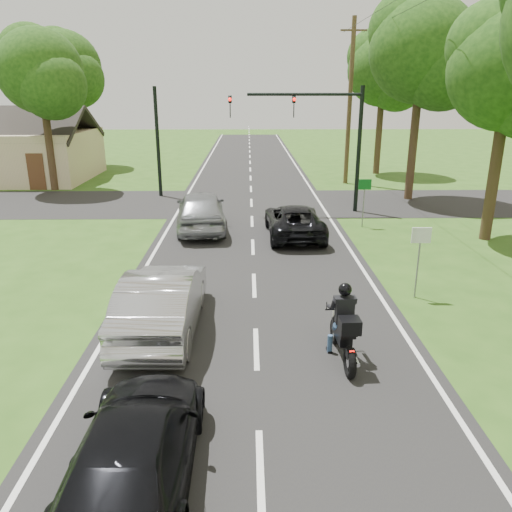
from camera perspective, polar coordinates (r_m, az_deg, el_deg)
The scene contains 18 objects.
ground at distance 11.92m, azimuth 0.02°, elevation -10.53°, with size 140.00×140.00×0.00m, color #2A5016.
road at distance 21.23m, azimuth -0.42°, elevation 2.64°, with size 8.00×100.00×0.01m, color black.
cross_road at distance 27.06m, azimuth -0.53°, elevation 6.09°, with size 60.00×7.00×0.01m, color black.
motorcycle_rider at distance 11.28m, azimuth 10.00°, elevation -8.43°, with size 0.61×2.15×1.85m.
dark_suv at distance 20.68m, azimuth 4.37°, elevation 4.06°, with size 2.18×4.73×1.32m, color black.
silver_sedan at distance 12.62m, azimuth -10.64°, elevation -5.03°, with size 1.71×4.89×1.61m, color #B2B3B8.
silver_suv at distance 21.70m, azimuth -6.31°, elevation 5.24°, with size 2.04×5.06×1.73m, color #95989C.
dark_car_behind at distance 8.24m, azimuth -13.55°, elevation -20.50°, with size 1.81×4.45×1.29m, color black.
traffic_signal at distance 24.74m, azimuth 7.48°, elevation 14.46°, with size 6.38×0.44×6.00m.
signal_pole_far at distance 29.01m, azimuth -11.16°, elevation 12.57°, with size 0.20×0.20×6.00m, color black.
utility_pole_far at distance 33.06m, azimuth 10.67°, elevation 16.90°, with size 1.60×0.28×10.00m.
sign_white at distance 14.87m, azimuth 18.26°, elevation 1.16°, with size 0.55×0.07×2.12m.
sign_green at distance 22.40m, azimuth 12.29°, elevation 7.24°, with size 0.55×0.07×2.12m.
tree_row_d at distance 28.78m, azimuth 19.18°, elevation 20.76°, with size 5.76×5.58×10.45m.
tree_row_e at distance 37.49m, azimuth 14.87°, elevation 19.44°, with size 5.28×5.12×9.61m.
tree_left_near at distance 32.37m, azimuth -23.07°, elevation 18.37°, with size 5.12×4.96×9.22m.
tree_left_far at distance 42.43m, azimuth -20.69°, elevation 19.13°, with size 5.76×5.58×10.14m.
house at distance 38.11m, azimuth -25.92°, elevation 10.56°, with size 10.20×8.00×4.84m.
Camera 1 is at (-0.17, -10.44, 5.76)m, focal length 35.00 mm.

